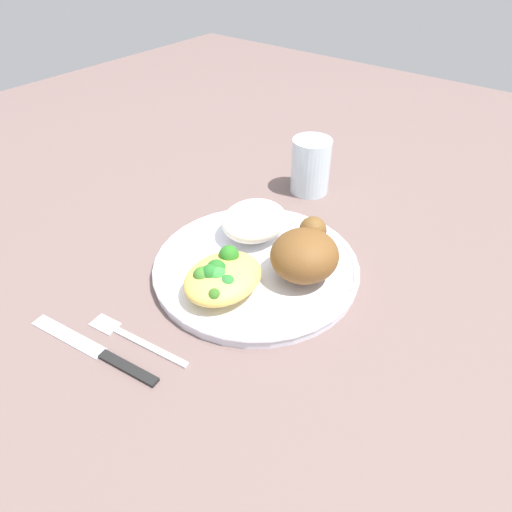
{
  "coord_description": "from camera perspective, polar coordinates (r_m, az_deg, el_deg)",
  "views": [
    {
      "loc": [
        -0.39,
        -0.3,
        0.42
      ],
      "look_at": [
        0.0,
        0.0,
        0.03
      ],
      "focal_mm": 32.17,
      "sensor_mm": 36.0,
      "label": 1
    }
  ],
  "objects": [
    {
      "name": "ground_plane",
      "position": [
        0.64,
        0.0,
        -1.89
      ],
      "size": [
        2.0,
        2.0,
        0.0
      ],
      "primitive_type": "plane",
      "color": "#6E5854"
    },
    {
      "name": "mac_cheese_with_broccoli",
      "position": [
        0.58,
        -4.13,
        -2.64
      ],
      "size": [
        0.11,
        0.09,
        0.05
      ],
      "color": "#E8BF56",
      "rests_on": "plate"
    },
    {
      "name": "knife",
      "position": [
        0.56,
        -18.55,
        -11.42
      ],
      "size": [
        0.04,
        0.19,
        0.01
      ],
      "color": "black",
      "rests_on": "ground_plane"
    },
    {
      "name": "rice_pile",
      "position": [
        0.67,
        -0.2,
        4.44
      ],
      "size": [
        0.1,
        0.09,
        0.05
      ],
      "primitive_type": "ellipsoid",
      "color": "white",
      "rests_on": "plate"
    },
    {
      "name": "plate",
      "position": [
        0.64,
        0.0,
        -1.28
      ],
      "size": [
        0.28,
        0.28,
        0.02
      ],
      "color": "white",
      "rests_on": "ground_plane"
    },
    {
      "name": "roasted_chicken",
      "position": [
        0.6,
        6.14,
        0.39
      ],
      "size": [
        0.1,
        0.09,
        0.06
      ],
      "color": "brown",
      "rests_on": "plate"
    },
    {
      "name": "fork",
      "position": [
        0.57,
        -15.1,
        -9.76
      ],
      "size": [
        0.03,
        0.14,
        0.01
      ],
      "color": "silver",
      "rests_on": "ground_plane"
    },
    {
      "name": "water_glass",
      "position": [
        0.81,
        6.8,
        11.04
      ],
      "size": [
        0.07,
        0.07,
        0.1
      ],
      "primitive_type": "cylinder",
      "color": "silver",
      "rests_on": "ground_plane"
    }
  ]
}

